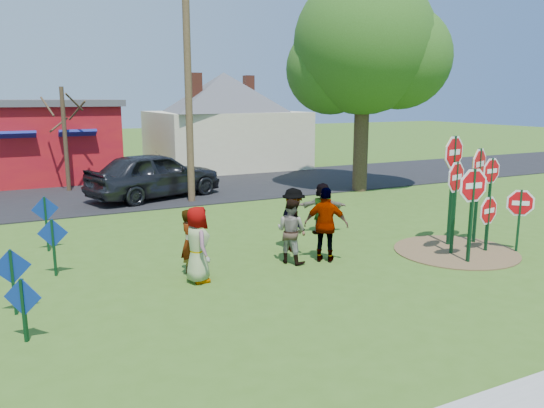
{
  "coord_description": "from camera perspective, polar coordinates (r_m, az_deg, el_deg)",
  "views": [
    {
      "loc": [
        -5.9,
        -10.89,
        4.02
      ],
      "look_at": [
        0.14,
        1.16,
        1.3
      ],
      "focal_mm": 35.0,
      "sensor_mm": 36.0,
      "label": 1
    }
  ],
  "objects": [
    {
      "name": "blue_diamond_b",
      "position": [
        11.03,
        -26.16,
        -6.82
      ],
      "size": [
        0.68,
        0.07,
        1.28
      ],
      "rotation": [
        0.0,
        0.0,
        -0.03
      ],
      "color": "#0F381E",
      "rests_on": "ground"
    },
    {
      "name": "person_c",
      "position": [
        12.99,
        2.06,
        -2.92
      ],
      "size": [
        0.91,
        0.98,
        1.6
      ],
      "primitive_type": "imported",
      "rotation": [
        0.0,
        0.0,
        2.09
      ],
      "color": "brown",
      "rests_on": "ground"
    },
    {
      "name": "stop_sign_c",
      "position": [
        15.54,
        22.45,
        2.3
      ],
      "size": [
        0.95,
        0.13,
        2.54
      ],
      "rotation": [
        0.0,
        0.0,
        0.12
      ],
      "color": "#0F381E",
      "rests_on": "ground"
    },
    {
      "name": "cream_house",
      "position": [
        31.08,
        -5.15,
        9.36
      ],
      "size": [
        9.4,
        9.4,
        6.5
      ],
      "color": "beige",
      "rests_on": "ground"
    },
    {
      "name": "ground",
      "position": [
        13.02,
        1.76,
        -6.56
      ],
      "size": [
        120.0,
        120.0,
        0.0
      ],
      "primitive_type": "plane",
      "color": "#3B5F1B",
      "rests_on": "ground"
    },
    {
      "name": "leafy_tree",
      "position": [
        23.34,
        10.16,
        15.83
      ],
      "size": [
        6.43,
        5.87,
        9.14
      ],
      "color": "#382819",
      "rests_on": "ground"
    },
    {
      "name": "blue_diamond_a",
      "position": [
        9.8,
        -25.19,
        -9.66
      ],
      "size": [
        0.56,
        0.38,
        1.12
      ],
      "rotation": [
        0.0,
        0.0,
        -0.58
      ],
      "color": "#0F381E",
      "rests_on": "ground"
    },
    {
      "name": "stop_sign_d",
      "position": [
        15.58,
        21.35,
        3.25
      ],
      "size": [
        1.11,
        0.42,
        2.82
      ],
      "rotation": [
        0.0,
        0.0,
        0.35
      ],
      "color": "#0F381E",
      "rests_on": "ground"
    },
    {
      "name": "stop_sign_b",
      "position": [
        15.04,
        18.92,
        4.24
      ],
      "size": [
        1.16,
        0.33,
        3.17
      ],
      "rotation": [
        0.0,
        0.0,
        0.26
      ],
      "color": "#0F381E",
      "rests_on": "ground"
    },
    {
      "name": "road",
      "position": [
        23.5,
        -11.68,
        1.39
      ],
      "size": [
        120.0,
        7.5,
        0.04
      ],
      "primitive_type": "cube",
      "color": "black",
      "rests_on": "ground"
    },
    {
      "name": "person_f",
      "position": [
        15.83,
        5.44,
        -0.45
      ],
      "size": [
        1.48,
        1.07,
        1.55
      ],
      "primitive_type": "imported",
      "rotation": [
        0.0,
        0.0,
        2.66
      ],
      "color": "#1E4825",
      "rests_on": "ground"
    },
    {
      "name": "stop_sign_f",
      "position": [
        15.19,
        25.13,
        -0.26
      ],
      "size": [
        0.75,
        0.62,
        1.8
      ],
      "rotation": [
        0.0,
        0.0,
        -0.68
      ],
      "color": "#0F381E",
      "rests_on": "ground"
    },
    {
      "name": "utility_pole",
      "position": [
        20.58,
        -9.02,
        13.08
      ],
      "size": [
        2.05,
        0.93,
        8.86
      ],
      "rotation": [
        0.0,
        0.0,
        -0.39
      ],
      "color": "#4C3823",
      "rests_on": "ground"
    },
    {
      "name": "dirt_patch",
      "position": [
        14.9,
        19.14,
        -4.82
      ],
      "size": [
        3.2,
        3.2,
        0.03
      ],
      "primitive_type": "cylinder",
      "color": "brown",
      "rests_on": "ground"
    },
    {
      "name": "red_building",
      "position": [
        28.96,
        -25.92,
        6.22
      ],
      "size": [
        9.4,
        7.69,
        3.9
      ],
      "color": "maroon",
      "rests_on": "ground"
    },
    {
      "name": "person_b",
      "position": [
        12.24,
        -8.87,
        -4.11
      ],
      "size": [
        0.38,
        0.57,
        1.54
      ],
      "primitive_type": "imported",
      "rotation": [
        0.0,
        0.0,
        1.6
      ],
      "color": "#25716A",
      "rests_on": "ground"
    },
    {
      "name": "stop_sign_a",
      "position": [
        13.65,
        20.77,
        0.98
      ],
      "size": [
        1.12,
        0.09,
        2.5
      ],
      "rotation": [
        0.0,
        0.0,
        -0.07
      ],
      "color": "#0F381E",
      "rests_on": "ground"
    },
    {
      "name": "suv",
      "position": [
        21.77,
        -12.5,
        3.1
      ],
      "size": [
        5.87,
        3.76,
        1.86
      ],
      "primitive_type": "imported",
      "rotation": [
        0.0,
        0.0,
        1.88
      ],
      "color": "#303036",
      "rests_on": "road"
    },
    {
      "name": "person_d",
      "position": [
        14.0,
        2.33,
        -1.7
      ],
      "size": [
        0.68,
        1.12,
        1.69
      ],
      "primitive_type": "imported",
      "rotation": [
        0.0,
        0.0,
        1.52
      ],
      "color": "#2F2E33",
      "rests_on": "ground"
    },
    {
      "name": "bare_tree_east",
      "position": [
        24.33,
        -21.46,
        7.97
      ],
      "size": [
        1.8,
        1.8,
        4.45
      ],
      "color": "#382819",
      "rests_on": "ground"
    },
    {
      "name": "person_a",
      "position": [
        11.75,
        -8.02,
        -4.34
      ],
      "size": [
        0.54,
        0.83,
        1.7
      ],
      "primitive_type": "imported",
      "rotation": [
        0.0,
        0.0,
        1.58
      ],
      "color": "#45458E",
      "rests_on": "ground"
    },
    {
      "name": "person_e",
      "position": [
        13.11,
        5.85,
        -2.26
      ],
      "size": [
        1.13,
        1.04,
        1.86
      ],
      "primitive_type": "imported",
      "rotation": [
        0.0,
        0.0,
        2.46
      ],
      "color": "#472852",
      "rests_on": "ground"
    },
    {
      "name": "blue_diamond_c",
      "position": [
        12.99,
        -22.47,
        -3.66
      ],
      "size": [
        0.65,
        0.22,
        1.34
      ],
      "rotation": [
        0.0,
        0.0,
        -0.31
      ],
      "color": "#0F381E",
      "rests_on": "ground"
    },
    {
      "name": "stop_sign_g",
      "position": [
        14.24,
        19.13,
        1.78
      ],
      "size": [
        1.04,
        0.34,
        2.57
      ],
      "rotation": [
        0.0,
        0.0,
        0.3
      ],
      "color": "#0F381E",
      "rests_on": "ground"
    },
    {
      "name": "blue_diamond_d",
      "position": [
        15.12,
        -23.16,
        -1.31
      ],
      "size": [
        0.68,
        0.08,
        1.49
      ],
      "rotation": [
        0.0,
        0.0,
        0.08
      ],
      "color": "#0F381E",
      "rests_on": "ground"
    },
    {
      "name": "stop_sign_e",
      "position": [
        14.97,
        22.24,
        -0.97
      ],
      "size": [
        1.0,
        0.19,
        1.61
      ],
      "rotation": [
        0.0,
        0.0,
        0.17
      ],
      "color": "#0F381E",
      "rests_on": "ground"
    }
  ]
}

